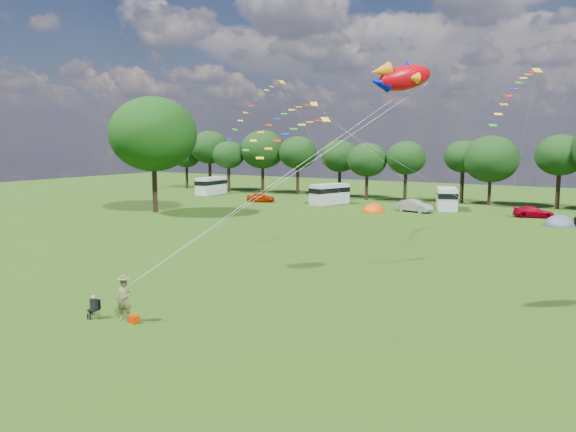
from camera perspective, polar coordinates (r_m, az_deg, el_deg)
The scene contains 19 objects.
ground_plane at distance 26.87m, azimuth -8.97°, elevation -10.48°, with size 180.00×180.00×0.00m, color black.
tree_line at distance 75.34m, azimuth 22.55°, elevation 5.62°, with size 102.98×10.98×10.27m.
big_tree at distance 66.47m, azimuth -13.54°, elevation 8.09°, with size 10.00×10.00×13.28m.
car_a at distance 76.23m, azimuth -2.78°, elevation 1.91°, with size 1.50×3.80×1.27m, color #AD2000.
car_b at distance 67.20m, azimuth 12.69°, elevation 1.01°, with size 1.52×4.06×1.43m, color gray.
car_c at distance 66.42m, azimuth 23.67°, elevation 0.38°, with size 1.70×4.05×1.21m, color #980012.
campervan_a at distance 87.84m, azimuth -7.82°, elevation 3.12°, with size 2.42×5.41×2.62m.
campervan_b at distance 73.83m, azimuth 4.24°, elevation 2.32°, with size 3.91×5.83×2.64m.
campervan_c at distance 70.61m, azimuth 15.82°, elevation 1.78°, with size 3.84×5.74×2.60m.
tent_orange at distance 65.97m, azimuth 8.69°, elevation 0.38°, with size 2.71×2.96×2.12m.
tent_greyblue at distance 60.97m, azimuth 25.85°, elevation -0.90°, with size 2.87×3.14×2.13m.
kite_flyer at distance 27.42m, azimuth -16.31°, elevation -8.17°, with size 0.72×0.47×1.98m, color brown.
camp_chair at distance 28.32m, azimuth -19.09°, elevation -8.47°, with size 0.49×0.48×1.10m.
kite_bag at distance 27.17m, azimuth -15.41°, elevation -10.05°, with size 0.51×0.34×0.36m, color #AF2A00.
fish_kite at distance 28.23m, azimuth 11.31°, elevation 13.63°, with size 2.90×3.09×1.80m.
streamer_kite_a at distance 54.35m, azimuth -2.83°, elevation 11.64°, with size 3.20×5.58×5.76m.
streamer_kite_b at distance 43.60m, azimuth -0.21°, elevation 9.95°, with size 4.22×4.62×3.77m.
streamer_kite_c at distance 37.78m, azimuth 1.17°, elevation 8.69°, with size 3.12×4.94×2.79m.
streamer_kite_d at distance 44.01m, azimuth 22.47°, elevation 12.03°, with size 2.71×5.10×4.30m.
Camera 1 is at (16.51, -19.48, 8.35)m, focal length 35.00 mm.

